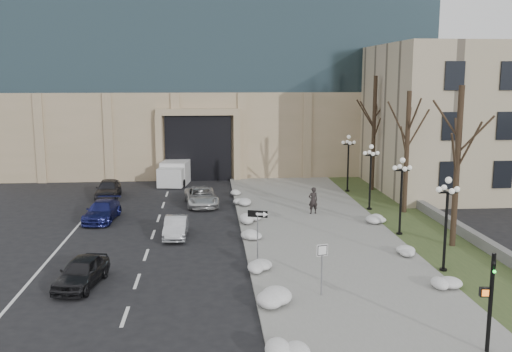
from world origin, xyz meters
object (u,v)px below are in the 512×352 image
Objects in this scene: lamppost_a at (447,211)px; lamppost_b at (401,186)px; keep_sign at (322,259)px; car_c at (102,211)px; car_d at (201,197)px; traffic_signal at (489,305)px; lamppost_d at (348,156)px; one_way_sign at (261,221)px; box_truck at (177,172)px; lamppost_c at (371,168)px; car_b at (176,227)px; pedestrian at (313,200)px; car_a at (81,272)px; car_e at (108,189)px.

lamppost_b is (0.00, 6.50, 0.00)m from lamppost_a.
car_c is at bearing 115.32° from keep_sign.
traffic_signal is at bearing -73.92° from car_d.
one_way_sign is at bearing -116.38° from lamppost_d.
keep_sign is (7.69, -27.79, 0.78)m from box_truck.
lamppost_c is (1.93, 21.22, 1.26)m from traffic_signal.
car_b is 19.39m from traffic_signal.
box_truck is at bearing -67.06° from pedestrian.
keep_sign is at bearing -125.66° from lamppost_b.
lamppost_d is (17.24, 19.88, 2.40)m from car_a.
car_d is 1.32× the size of traffic_signal.
car_e is at bearing -121.13° from box_truck.
lamppost_a is 1.00× the size of lamppost_d.
box_truck is 1.39× the size of lamppost_b.
lamppost_a is (4.26, -11.99, 2.02)m from pedestrian.
pedestrian is at bearing -44.30° from box_truck.
keep_sign is (10.65, -2.29, 1.09)m from car_a.
one_way_sign is 0.60× the size of lamppost_d.
car_a reaches higher than car_d.
car_b is at bearing 151.12° from lamppost_a.
traffic_signal is (4.66, -5.55, 0.05)m from keep_sign.
car_b is at bearing -106.35° from car_d.
car_d is 8.05m from car_e.
car_d is (1.42, 8.32, 0.06)m from car_b.
keep_sign is 0.50× the size of lamppost_d.
car_a is 18.71m from lamppost_b.
box_truck is (5.03, 6.10, 0.25)m from car_e.
car_e reaches higher than car_a.
lamppost_c reaches higher than car_e.
one_way_sign is at bearing -68.48° from box_truck.
box_truck is 2.77× the size of keep_sign.
lamppost_b is at bearing 31.74° from car_a.
lamppost_a is at bearing -90.00° from lamppost_b.
car_a is at bearing -147.65° from one_way_sign.
lamppost_b is at bearing -2.33° from car_b.
traffic_signal reaches higher than one_way_sign.
traffic_signal is (11.45, -15.60, 1.20)m from car_b.
pedestrian is 7.24m from lamppost_b.
lamppost_d is at bearing 59.05° from car_a.
traffic_signal is (2.33, -20.21, 0.76)m from pedestrian.
keep_sign is at bearing -2.17° from car_a.
car_c is 7.32m from car_e.
car_c is 22.02m from lamppost_a.
lamppost_d is (0.00, 19.50, 0.00)m from lamppost_a.
keep_sign reaches higher than car_c.
lamppost_c is (0.00, 13.00, 0.00)m from lamppost_a.
car_c is 14.22m from pedestrian.
car_a is at bearing 159.78° from traffic_signal.
car_a is 0.82× the size of car_d.
car_a is 8.85m from one_way_sign.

